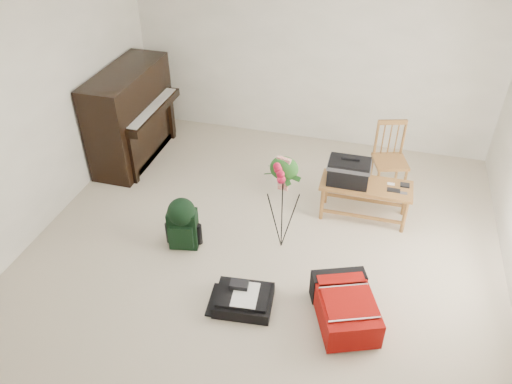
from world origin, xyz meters
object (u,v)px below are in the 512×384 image
(green_backpack, at_px, (182,221))
(flower_stand, at_px, (283,204))
(bench, at_px, (354,176))
(dining_chair, at_px, (391,159))
(piano, at_px, (132,117))
(red_suitcase, at_px, (346,303))
(black_duffel, at_px, (244,299))

(green_backpack, bearing_deg, flower_stand, 3.97)
(bench, relative_size, dining_chair, 1.15)
(bench, relative_size, flower_stand, 0.88)
(green_backpack, relative_size, flower_stand, 0.52)
(flower_stand, bearing_deg, green_backpack, -149.20)
(piano, height_order, flower_stand, piano)
(bench, distance_m, red_suitcase, 1.59)
(flower_stand, bearing_deg, black_duffel, -83.69)
(red_suitcase, height_order, green_backpack, green_backpack)
(black_duffel, bearing_deg, bench, 58.02)
(bench, bearing_deg, green_backpack, -149.30)
(dining_chair, relative_size, flower_stand, 0.76)
(dining_chair, xyz_separation_m, flower_stand, (-1.03, -1.42, 0.14))
(black_duffel, relative_size, green_backpack, 0.96)
(piano, distance_m, dining_chair, 3.40)
(bench, bearing_deg, piano, 169.11)
(black_duffel, height_order, green_backpack, green_backpack)
(black_duffel, xyz_separation_m, green_backpack, (-0.87, 0.65, 0.25))
(bench, distance_m, flower_stand, 0.99)
(piano, relative_size, dining_chair, 1.67)
(dining_chair, bearing_deg, flower_stand, -143.00)
(dining_chair, bearing_deg, green_backpack, -157.45)
(red_suitcase, bearing_deg, black_duffel, 165.97)
(black_duffel, distance_m, green_backpack, 1.11)
(black_duffel, bearing_deg, dining_chair, 56.98)
(piano, height_order, red_suitcase, piano)
(piano, height_order, dining_chair, piano)
(black_duffel, height_order, flower_stand, flower_stand)
(dining_chair, bearing_deg, piano, 165.20)
(red_suitcase, xyz_separation_m, green_backpack, (-1.82, 0.52, 0.17))
(dining_chair, distance_m, green_backpack, 2.66)
(piano, relative_size, green_backpack, 2.45)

